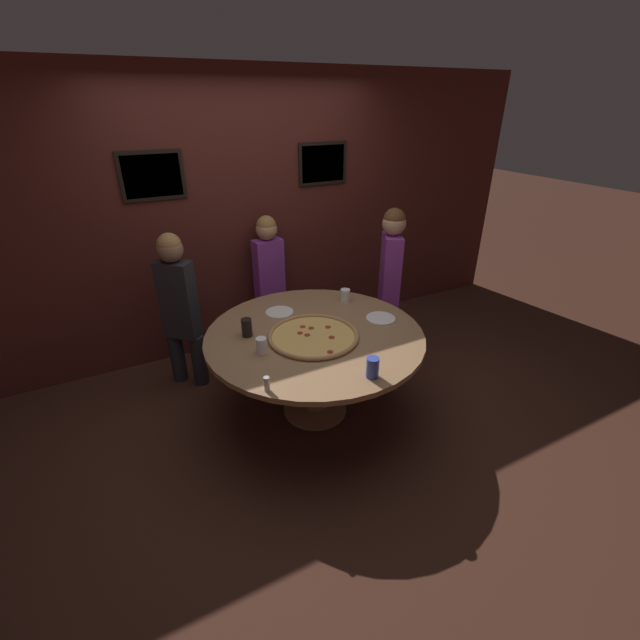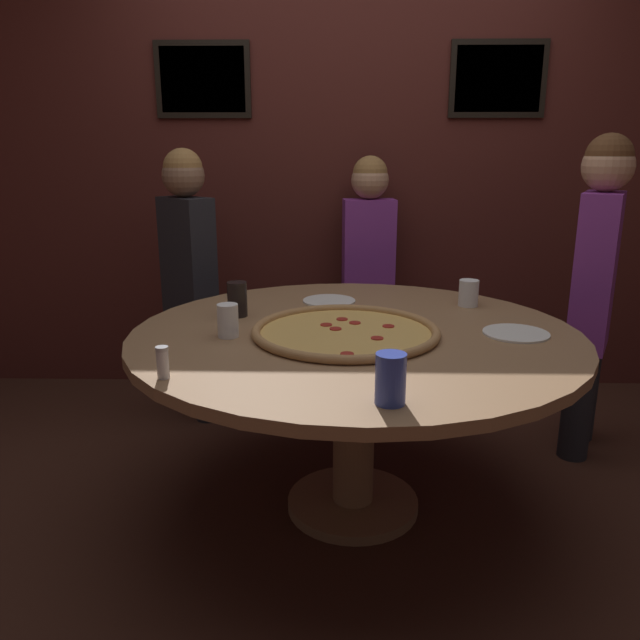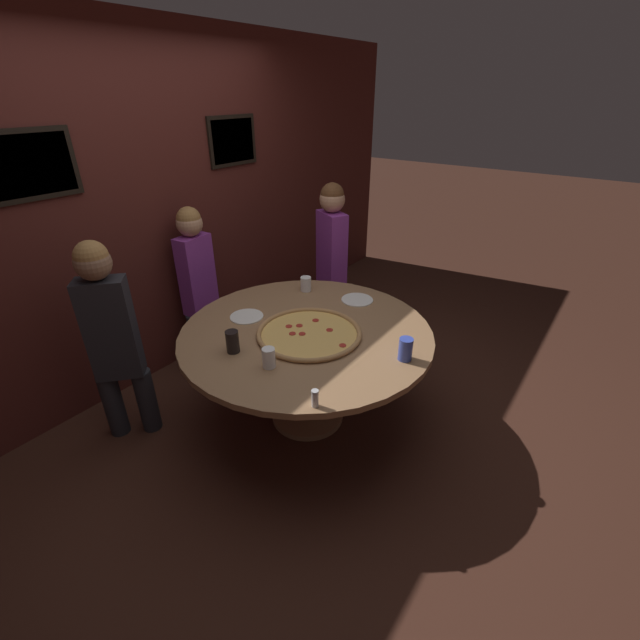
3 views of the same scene
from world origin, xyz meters
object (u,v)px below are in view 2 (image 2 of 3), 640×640
(condiment_shaker, at_px, (163,362))
(white_plate_far_back, at_px, (516,333))
(drink_cup_far_left, at_px, (391,379))
(diner_side_left, at_px, (189,270))
(drink_cup_front_edge, at_px, (228,321))
(drink_cup_near_left, at_px, (469,293))
(diner_far_right, at_px, (368,264))
(giant_pizza, at_px, (346,331))
(white_plate_right_side, at_px, (329,301))
(dining_table, at_px, (355,362))
(diner_far_left, at_px, (594,279))
(drink_cup_near_right, at_px, (237,299))

(condiment_shaker, bearing_deg, white_plate_far_back, 22.07)
(drink_cup_far_left, relative_size, diner_side_left, 0.10)
(drink_cup_front_edge, distance_m, white_plate_far_back, 1.04)
(drink_cup_near_left, distance_m, diner_far_right, 0.92)
(giant_pizza, bearing_deg, white_plate_far_back, 1.74)
(white_plate_far_back, xyz_separation_m, white_plate_right_side, (-0.68, 0.48, 0.00))
(white_plate_far_back, height_order, condiment_shaker, condiment_shaker)
(condiment_shaker, bearing_deg, diner_far_right, 68.15)
(dining_table, xyz_separation_m, diner_far_left, (1.09, 0.56, 0.21))
(white_plate_far_back, distance_m, diner_far_left, 0.78)
(giant_pizza, xyz_separation_m, diner_side_left, (-0.79, 0.96, 0.04))
(giant_pizza, relative_size, condiment_shaker, 7.02)
(dining_table, height_order, diner_far_right, diner_far_right)
(drink_cup_front_edge, height_order, diner_side_left, diner_side_left)
(diner_far_right, bearing_deg, diner_far_left, 140.66)
(drink_cup_front_edge, xyz_separation_m, diner_far_left, (1.55, 0.64, 0.03))
(giant_pizza, distance_m, drink_cup_near_right, 0.50)
(diner_far_right, xyz_separation_m, diner_far_left, (0.98, -0.66, 0.06))
(dining_table, height_order, white_plate_far_back, white_plate_far_back)
(giant_pizza, bearing_deg, drink_cup_front_edge, -175.43)
(drink_cup_near_left, xyz_separation_m, condiment_shaker, (-1.07, -0.89, -0.01))
(drink_cup_near_left, height_order, white_plate_far_back, drink_cup_near_left)
(drink_cup_near_right, bearing_deg, drink_cup_far_left, -58.54)
(drink_cup_far_left, bearing_deg, giant_pizza, 99.66)
(drink_cup_far_left, height_order, diner_far_right, diner_far_right)
(drink_cup_near_left, bearing_deg, drink_cup_far_left, -111.79)
(dining_table, relative_size, white_plate_right_side, 7.19)
(giant_pizza, relative_size, drink_cup_near_right, 4.89)
(drink_cup_front_edge, bearing_deg, diner_side_left, 110.21)
(drink_cup_near_right, bearing_deg, white_plate_right_side, 34.47)
(condiment_shaker, bearing_deg, drink_cup_near_left, 39.65)
(drink_cup_front_edge, relative_size, diner_far_left, 0.08)
(drink_cup_far_left, height_order, white_plate_right_side, drink_cup_far_left)
(drink_cup_far_left, height_order, white_plate_far_back, drink_cup_far_left)
(giant_pizza, distance_m, drink_cup_front_edge, 0.42)
(drink_cup_near_left, bearing_deg, drink_cup_near_right, -168.88)
(drink_cup_near_right, xyz_separation_m, diner_side_left, (-0.36, 0.71, -0.02))
(drink_cup_far_left, relative_size, white_plate_right_side, 0.60)
(drink_cup_front_edge, bearing_deg, drink_cup_far_left, -48.34)
(white_plate_right_side, distance_m, diner_side_left, 0.86)
(drink_cup_front_edge, bearing_deg, condiment_shaker, -106.32)
(drink_cup_near_right, distance_m, white_plate_far_back, 1.07)
(white_plate_right_side, distance_m, diner_far_left, 1.20)
(drink_cup_near_left, distance_m, drink_cup_near_right, 0.98)
(white_plate_right_side, height_order, condiment_shaker, condiment_shaker)
(drink_cup_near_right, height_order, diner_far_right, diner_far_right)
(drink_cup_near_left, relative_size, white_plate_far_back, 0.47)
(giant_pizza, relative_size, white_plate_far_back, 2.87)
(giant_pizza, height_order, white_plate_right_side, giant_pizza)
(dining_table, height_order, drink_cup_far_left, drink_cup_far_left)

